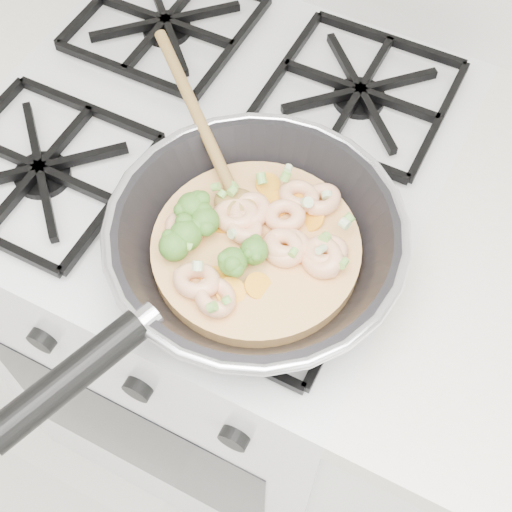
% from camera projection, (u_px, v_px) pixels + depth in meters
% --- Properties ---
extents(stove, '(0.60, 0.60, 0.92)m').
position_uv_depth(stove, '(221.00, 297.00, 1.27)').
color(stove, white).
rests_on(stove, ground).
extents(skillet, '(0.39, 0.50, 0.10)m').
position_uv_depth(skillet, '(251.00, 243.00, 0.74)').
color(skillet, black).
rests_on(skillet, stove).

